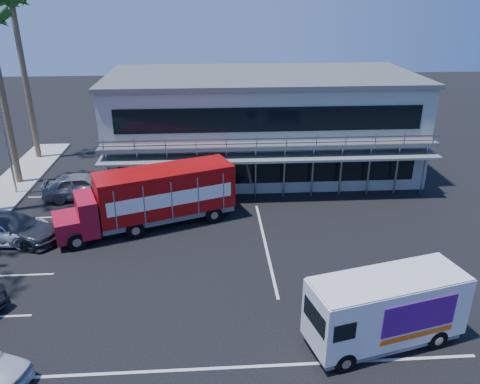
{
  "coord_description": "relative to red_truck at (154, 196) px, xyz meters",
  "views": [
    {
      "loc": [
        -0.88,
        -19.29,
        12.83
      ],
      "look_at": [
        0.73,
        5.05,
        2.3
      ],
      "focal_mm": 35.0,
      "sensor_mm": 36.0,
      "label": 1
    }
  ],
  "objects": [
    {
      "name": "building",
      "position": [
        7.22,
        9.22,
        1.77
      ],
      "size": [
        22.4,
        12.0,
        7.3
      ],
      "color": "#959A8D",
      "rests_on": "ground"
    },
    {
      "name": "parked_car_d",
      "position": [
        -7.62,
        -1.31,
        -1.13
      ],
      "size": [
        5.66,
        3.79,
        1.52
      ],
      "primitive_type": "imported",
      "rotation": [
        0.0,
        0.0,
        1.22
      ],
      "color": "#282D35",
      "rests_on": "ground"
    },
    {
      "name": "palm_f",
      "position": [
        -10.88,
        12.78,
        9.58
      ],
      "size": [
        2.8,
        2.8,
        13.25
      ],
      "color": "brown",
      "rests_on": "ground"
    },
    {
      "name": "parked_car_c",
      "position": [
        -8.28,
        -1.32,
        -1.17
      ],
      "size": [
        5.29,
        2.69,
        1.43
      ],
      "primitive_type": "imported",
      "rotation": [
        0.0,
        0.0,
        1.51
      ],
      "color": "white",
      "rests_on": "ground"
    },
    {
      "name": "white_van",
      "position": [
        9.9,
        -10.72,
        -0.31
      ],
      "size": [
        6.43,
        3.5,
        2.98
      ],
      "rotation": [
        0.0,
        0.0,
        0.24
      ],
      "color": "silver",
      "rests_on": "ground"
    },
    {
      "name": "red_truck",
      "position": [
        0.0,
        0.0,
        0.0
      ],
      "size": [
        10.38,
        5.81,
        3.44
      ],
      "rotation": [
        0.0,
        0.0,
        0.36
      ],
      "color": "maroon",
      "rests_on": "ground"
    },
    {
      "name": "parked_car_e",
      "position": [
        -5.28,
        4.41,
        -1.03
      ],
      "size": [
        5.26,
        2.66,
        1.72
      ],
      "primitive_type": "imported",
      "rotation": [
        0.0,
        0.0,
        1.7
      ],
      "color": "gray",
      "rests_on": "ground"
    },
    {
      "name": "ground",
      "position": [
        4.22,
        -5.72,
        -1.89
      ],
      "size": [
        120.0,
        120.0,
        0.0
      ],
      "primitive_type": "plane",
      "color": "black",
      "rests_on": "ground"
    },
    {
      "name": "light_pole_far",
      "position": [
        -9.98,
        5.28,
        2.61
      ],
      "size": [
        0.5,
        0.25,
        8.09
      ],
      "color": "gray",
      "rests_on": "ground"
    }
  ]
}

